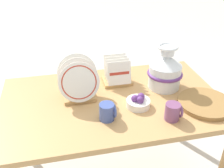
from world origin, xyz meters
TOP-DOWN VIEW (x-y plane):
  - display_table at (0.00, 0.00)m, footprint 1.36×0.82m
  - ceramic_vase at (0.37, 0.08)m, footprint 0.23×0.23m
  - dish_rack_round_plates at (-0.20, 0.05)m, footprint 0.24×0.19m
  - dish_rack_square_plates at (0.08, 0.20)m, footprint 0.19×0.17m
  - wicker_charger_stack at (0.53, -0.18)m, footprint 0.33×0.33m
  - mug_cobalt_glaze at (-0.07, -0.19)m, footprint 0.09×0.08m
  - mug_plum_glaze at (0.29, -0.26)m, footprint 0.09×0.08m
  - fruit_bowl at (0.14, -0.11)m, footprint 0.14×0.14m

SIDE VIEW (x-z plane):
  - display_table at x=0.00m, z-range 0.28..1.00m
  - wicker_charger_stack at x=0.53m, z-range 0.72..0.75m
  - fruit_bowl at x=0.14m, z-range 0.71..0.79m
  - mug_cobalt_glaze at x=-0.07m, z-range 0.72..0.82m
  - mug_plum_glaze at x=0.29m, z-range 0.72..0.82m
  - dish_rack_square_plates at x=0.08m, z-range 0.69..0.87m
  - dish_rack_round_plates at x=-0.20m, z-range 0.70..0.96m
  - ceramic_vase at x=0.37m, z-range 0.69..0.99m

